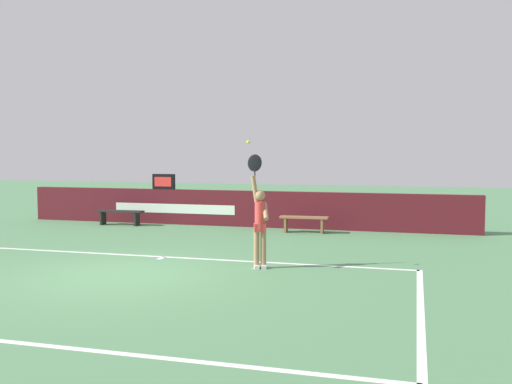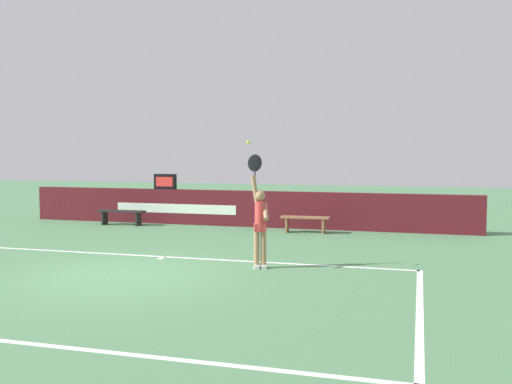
{
  "view_description": "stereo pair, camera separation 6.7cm",
  "coord_description": "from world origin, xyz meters",
  "px_view_note": "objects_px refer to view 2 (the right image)",
  "views": [
    {
      "loc": [
        5.35,
        -9.65,
        2.32
      ],
      "look_at": [
        2.34,
        1.08,
        1.54
      ],
      "focal_mm": 40.22,
      "sensor_mm": 36.0,
      "label": 1
    },
    {
      "loc": [
        5.41,
        -9.63,
        2.32
      ],
      "look_at": [
        2.34,
        1.08,
        1.54
      ],
      "focal_mm": 40.22,
      "sensor_mm": 36.0,
      "label": 2
    }
  ],
  "objects_px": {
    "speed_display": "(165,182)",
    "tennis_player": "(260,222)",
    "courtside_bench_near": "(121,214)",
    "tennis_ball": "(248,142)",
    "courtside_bench_far": "(305,220)"
  },
  "relations": [
    {
      "from": "tennis_player",
      "to": "courtside_bench_near",
      "type": "distance_m",
      "value": 8.09
    },
    {
      "from": "speed_display",
      "to": "courtside_bench_near",
      "type": "bearing_deg",
      "value": -147.46
    },
    {
      "from": "speed_display",
      "to": "tennis_player",
      "type": "xyz_separation_m",
      "value": [
        4.88,
        -6.08,
        -0.43
      ]
    },
    {
      "from": "tennis_ball",
      "to": "courtside_bench_near",
      "type": "relative_size",
      "value": 0.04
    },
    {
      "from": "tennis_player",
      "to": "courtside_bench_far",
      "type": "bearing_deg",
      "value": 91.13
    },
    {
      "from": "speed_display",
      "to": "tennis_player",
      "type": "bearing_deg",
      "value": -51.23
    },
    {
      "from": "tennis_ball",
      "to": "tennis_player",
      "type": "bearing_deg",
      "value": 63.68
    },
    {
      "from": "speed_display",
      "to": "courtside_bench_far",
      "type": "relative_size",
      "value": 0.53
    },
    {
      "from": "tennis_player",
      "to": "courtside_bench_near",
      "type": "xyz_separation_m",
      "value": [
        -6.07,
        5.32,
        -0.57
      ]
    },
    {
      "from": "speed_display",
      "to": "tennis_player",
      "type": "relative_size",
      "value": 0.32
    },
    {
      "from": "tennis_ball",
      "to": "courtside_bench_far",
      "type": "relative_size",
      "value": 0.05
    },
    {
      "from": "tennis_player",
      "to": "tennis_ball",
      "type": "xyz_separation_m",
      "value": [
        -0.15,
        -0.3,
        1.58
      ]
    },
    {
      "from": "tennis_ball",
      "to": "speed_display",
      "type": "bearing_deg",
      "value": 126.58
    },
    {
      "from": "speed_display",
      "to": "tennis_ball",
      "type": "relative_size",
      "value": 10.72
    },
    {
      "from": "tennis_ball",
      "to": "courtside_bench_far",
      "type": "bearing_deg",
      "value": 89.53
    }
  ]
}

